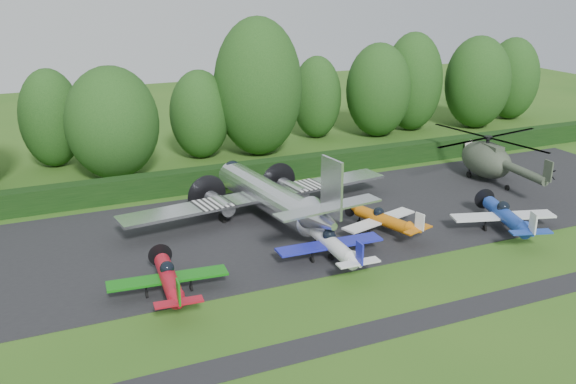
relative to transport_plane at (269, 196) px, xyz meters
name	(u,v)px	position (x,y,z in m)	size (l,w,h in m)	color
ground	(370,276)	(2.30, -11.59, -2.06)	(160.00, 160.00, 0.00)	#2A5618
apron	(304,223)	(2.30, -1.59, -2.06)	(70.00, 18.00, 0.01)	black
taxiway_verge	(424,319)	(2.30, -17.59, -2.06)	(70.00, 2.00, 0.00)	black
hedgerow	(254,183)	(2.30, 9.41, -2.06)	(90.00, 1.60, 2.00)	black
transport_plane	(269,196)	(0.00, 0.00, 0.00)	(23.10, 17.72, 7.40)	silver
light_plane_red	(169,279)	(-10.20, -9.10, -0.90)	(7.28, 7.65, 2.80)	#A10E1D
light_plane_white	(333,245)	(1.13, -8.62, -0.86)	(7.54, 7.93, 2.90)	silver
light_plane_orange	(384,220)	(6.89, -5.80, -0.99)	(6.74, 7.09, 2.59)	#C2650B
light_plane_blue	(506,216)	(15.42, -9.27, -0.80)	(7.88, 8.28, 3.03)	#193A9A
helicopter	(487,157)	(22.55, 1.51, 0.19)	(13.03, 15.25, 4.20)	#354031
sign_board	(473,144)	(27.01, 8.74, -0.86)	(3.18, 0.12, 1.79)	#3F3326
tree_1	(200,114)	(0.35, 19.79, 2.53)	(6.21, 6.21, 9.20)	black
tree_3	(512,79)	(43.14, 21.44, 3.24)	(6.87, 6.87, 10.64)	black
tree_4	(413,82)	(27.57, 21.40, 3.86)	(7.17, 7.17, 11.88)	black
tree_5	(258,87)	(6.36, 18.51, 5.13)	(9.22, 9.22, 14.42)	black
tree_7	(478,82)	(35.66, 19.27, 3.58)	(7.98, 7.98, 11.31)	black
tree_8	(51,118)	(-14.02, 22.63, 2.82)	(6.07, 6.07, 9.80)	black
tree_9	(112,123)	(-9.06, 16.29, 3.22)	(8.64, 8.64, 10.58)	black
tree_10	(378,90)	(22.15, 20.39, 3.40)	(7.55, 7.55, 10.94)	black
tree_11	(317,97)	(15.23, 22.63, 2.69)	(5.71, 5.71, 9.53)	black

